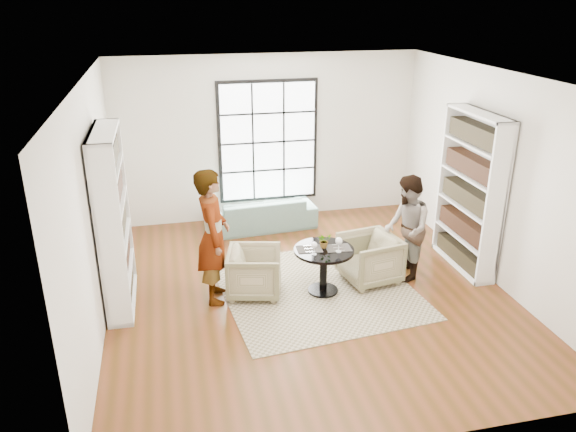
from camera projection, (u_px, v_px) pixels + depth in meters
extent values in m
plane|color=#612F17|center=(308.00, 291.00, 8.01)|extent=(6.00, 6.00, 0.00)
plane|color=silver|center=(268.00, 139.00, 10.17)|extent=(5.50, 0.00, 5.50)
plane|color=silver|center=(93.00, 209.00, 6.89)|extent=(0.00, 6.00, 6.00)
plane|color=silver|center=(496.00, 178.00, 8.01)|extent=(0.00, 6.00, 6.00)
plane|color=silver|center=(399.00, 308.00, 4.73)|extent=(5.50, 0.00, 5.50)
plane|color=white|center=(311.00, 77.00, 6.89)|extent=(6.00, 6.00, 0.00)
cube|color=black|center=(268.00, 142.00, 10.17)|extent=(1.82, 0.06, 2.22)
cube|color=white|center=(268.00, 142.00, 10.13)|extent=(1.70, 0.02, 2.10)
cube|color=tan|center=(317.00, 289.00, 8.06)|extent=(2.89, 2.89, 0.01)
cylinder|color=black|center=(323.00, 290.00, 7.99)|extent=(0.43, 0.43, 0.04)
cylinder|color=black|center=(323.00, 271.00, 7.88)|extent=(0.11, 0.11, 0.59)
cylinder|color=black|center=(324.00, 250.00, 7.76)|extent=(0.84, 0.84, 0.04)
imported|color=slate|center=(261.00, 213.00, 10.07)|extent=(1.97, 0.90, 0.56)
imported|color=tan|center=(255.00, 272.00, 7.83)|extent=(0.88, 0.87, 0.67)
imported|color=#C1B589|center=(369.00, 259.00, 8.18)|extent=(0.90, 0.88, 0.71)
imported|color=gray|center=(213.00, 236.00, 7.49)|extent=(0.51, 0.72, 1.88)
imported|color=gray|center=(407.00, 228.00, 8.13)|extent=(0.74, 0.87, 1.57)
cube|color=black|center=(309.00, 249.00, 7.74)|extent=(0.36, 0.28, 0.01)
cube|color=black|center=(338.00, 248.00, 7.77)|extent=(0.36, 0.28, 0.01)
cylinder|color=silver|center=(314.00, 254.00, 7.59)|extent=(0.07, 0.07, 0.01)
cylinder|color=silver|center=(314.00, 251.00, 7.57)|extent=(0.01, 0.01, 0.11)
sphere|color=maroon|center=(314.00, 245.00, 7.54)|extent=(0.08, 0.08, 0.08)
ellipsoid|color=white|center=(314.00, 245.00, 7.54)|extent=(0.08, 0.08, 0.09)
cylinder|color=silver|center=(338.00, 251.00, 7.67)|extent=(0.08, 0.08, 0.01)
cylinder|color=silver|center=(339.00, 247.00, 7.64)|extent=(0.01, 0.01, 0.12)
sphere|color=maroon|center=(339.00, 241.00, 7.61)|extent=(0.09, 0.09, 0.09)
ellipsoid|color=white|center=(339.00, 241.00, 7.61)|extent=(0.10, 0.10, 0.11)
imported|color=gray|center=(324.00, 240.00, 7.77)|extent=(0.23, 0.21, 0.21)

